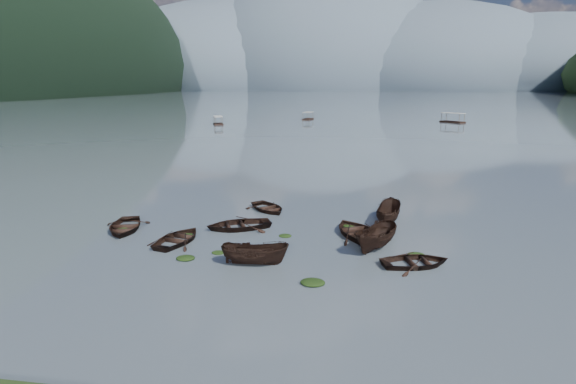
# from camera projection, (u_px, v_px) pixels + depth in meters

# --- Properties ---
(ground_plane) EXTENTS (2400.00, 2400.00, 0.00)m
(ground_plane) POSITION_uv_depth(u_px,v_px,m) (258.00, 274.00, 26.01)
(ground_plane) COLOR #4B555E
(haze_mtn_a) EXTENTS (520.00, 520.00, 280.00)m
(haze_mtn_a) POSITION_uv_depth(u_px,v_px,m) (227.00, 89.00, 928.38)
(haze_mtn_a) COLOR #475666
(haze_mtn_a) RESTS_ON ground
(haze_mtn_b) EXTENTS (520.00, 520.00, 340.00)m
(haze_mtn_b) POSITION_uv_depth(u_px,v_px,m) (323.00, 89.00, 899.93)
(haze_mtn_b) COLOR #475666
(haze_mtn_b) RESTS_ON ground
(haze_mtn_c) EXTENTS (520.00, 520.00, 260.00)m
(haze_mtn_c) POSITION_uv_depth(u_px,v_px,m) (426.00, 89.00, 871.47)
(haze_mtn_c) COLOR #475666
(haze_mtn_c) RESTS_ON ground
(haze_mtn_d) EXTENTS (520.00, 520.00, 220.00)m
(haze_mtn_d) POSITION_uv_depth(u_px,v_px,m) (525.00, 90.00, 845.85)
(haze_mtn_d) COLOR #475666
(haze_mtn_d) RESTS_ON ground
(rowboat_0) EXTENTS (4.58, 5.48, 0.98)m
(rowboat_0) POSITION_uv_depth(u_px,v_px,m) (125.00, 230.00, 33.73)
(rowboat_0) COLOR black
(rowboat_0) RESTS_ON ground
(rowboat_1) EXTENTS (4.10, 5.05, 0.92)m
(rowboat_1) POSITION_uv_depth(u_px,v_px,m) (179.00, 242.00, 31.23)
(rowboat_1) COLOR black
(rowboat_1) RESTS_ON ground
(rowboat_2) EXTENTS (4.25, 1.77, 1.61)m
(rowboat_2) POSITION_uv_depth(u_px,v_px,m) (255.00, 264.00, 27.38)
(rowboat_2) COLOR black
(rowboat_2) RESTS_ON ground
(rowboat_3) EXTENTS (5.54, 6.22, 1.06)m
(rowboat_3) POSITION_uv_depth(u_px,v_px,m) (357.00, 236.00, 32.52)
(rowboat_3) COLOR black
(rowboat_3) RESTS_ON ground
(rowboat_4) EXTENTS (4.95, 4.16, 0.88)m
(rowboat_4) POSITION_uv_depth(u_px,v_px,m) (416.00, 266.00, 27.15)
(rowboat_4) COLOR black
(rowboat_4) RESTS_ON ground
(rowboat_5) EXTENTS (3.83, 4.96, 1.81)m
(rowboat_5) POSITION_uv_depth(u_px,v_px,m) (376.00, 249.00, 29.93)
(rowboat_5) COLOR black
(rowboat_5) RESTS_ON ground
(rowboat_6) EXTENTS (5.12, 5.27, 0.89)m
(rowboat_6) POSITION_uv_depth(u_px,v_px,m) (268.00, 210.00, 38.97)
(rowboat_6) COLOR black
(rowboat_6) RESTS_ON ground
(rowboat_7) EXTENTS (5.91, 5.23, 1.01)m
(rowboat_7) POSITION_uv_depth(u_px,v_px,m) (239.00, 228.00, 34.14)
(rowboat_7) COLOR black
(rowboat_7) RESTS_ON ground
(rowboat_8) EXTENTS (2.64, 4.82, 1.76)m
(rowboat_8) POSITION_uv_depth(u_px,v_px,m) (387.00, 222.00, 35.66)
(rowboat_8) COLOR black
(rowboat_8) RESTS_ON ground
(weed_clump_0) EXTENTS (1.19, 0.98, 0.26)m
(weed_clump_0) POSITION_uv_depth(u_px,v_px,m) (186.00, 259.00, 28.15)
(weed_clump_0) COLOR black
(weed_clump_0) RESTS_ON ground
(weed_clump_1) EXTENTS (0.88, 0.70, 0.19)m
(weed_clump_1) POSITION_uv_depth(u_px,v_px,m) (218.00, 253.00, 29.14)
(weed_clump_1) COLOR black
(weed_clump_1) RESTS_ON ground
(weed_clump_2) EXTENTS (1.38, 1.10, 0.30)m
(weed_clump_2) POSITION_uv_depth(u_px,v_px,m) (313.00, 284.00, 24.66)
(weed_clump_2) COLOR black
(weed_clump_2) RESTS_ON ground
(weed_clump_3) EXTENTS (0.94, 0.79, 0.21)m
(weed_clump_3) POSITION_uv_depth(u_px,v_px,m) (285.00, 236.00, 32.34)
(weed_clump_3) COLOR black
(weed_clump_3) RESTS_ON ground
(weed_clump_4) EXTENTS (1.11, 0.88, 0.23)m
(weed_clump_4) POSITION_uv_depth(u_px,v_px,m) (416.00, 256.00, 28.74)
(weed_clump_4) COLOR black
(weed_clump_4) RESTS_ON ground
(weed_clump_5) EXTENTS (0.91, 0.73, 0.19)m
(weed_clump_5) POSITION_uv_depth(u_px,v_px,m) (123.00, 230.00, 33.86)
(weed_clump_5) COLOR black
(weed_clump_5) RESTS_ON ground
(weed_clump_6) EXTENTS (0.87, 0.72, 0.18)m
(weed_clump_6) POSITION_uv_depth(u_px,v_px,m) (187.00, 235.00, 32.55)
(weed_clump_6) COLOR black
(weed_clump_6) RESTS_ON ground
(weed_clump_7) EXTENTS (1.24, 0.99, 0.27)m
(weed_clump_7) POSITION_uv_depth(u_px,v_px,m) (351.00, 227.00, 34.44)
(weed_clump_7) COLOR black
(weed_clump_7) RESTS_ON ground
(pontoon_left) EXTENTS (4.24, 6.08, 2.15)m
(pontoon_left) POSITION_uv_depth(u_px,v_px,m) (218.00, 125.00, 120.76)
(pontoon_left) COLOR black
(pontoon_left) RESTS_ON ground
(pontoon_centre) EXTENTS (3.17, 6.00, 2.19)m
(pontoon_centre) POSITION_uv_depth(u_px,v_px,m) (308.00, 120.00, 137.52)
(pontoon_centre) COLOR black
(pontoon_centre) RESTS_ON ground
(pontoon_right) EXTENTS (6.66, 6.93, 2.60)m
(pontoon_right) POSITION_uv_depth(u_px,v_px,m) (452.00, 123.00, 127.02)
(pontoon_right) COLOR black
(pontoon_right) RESTS_ON ground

